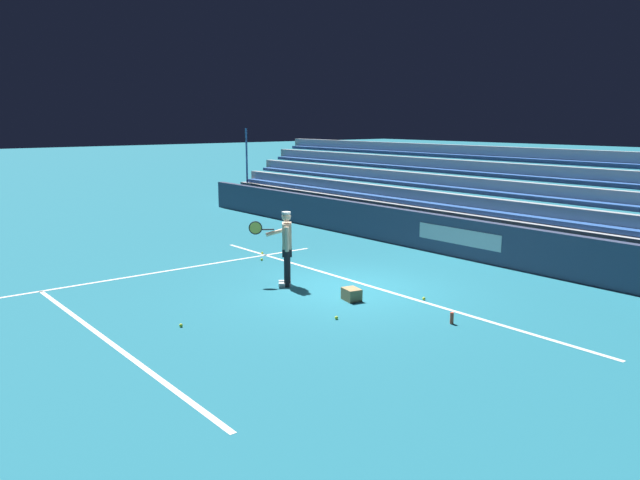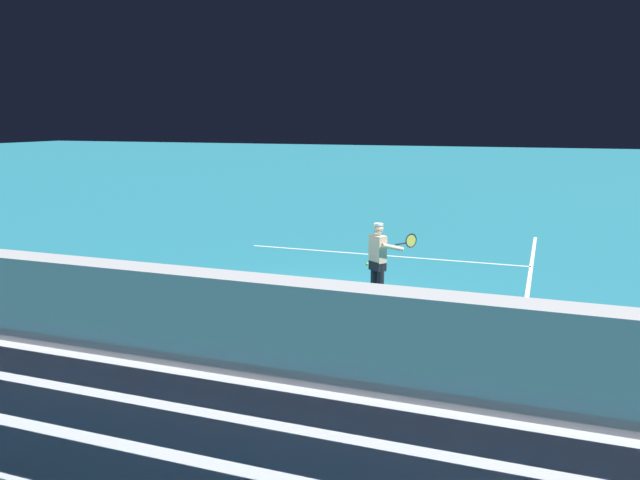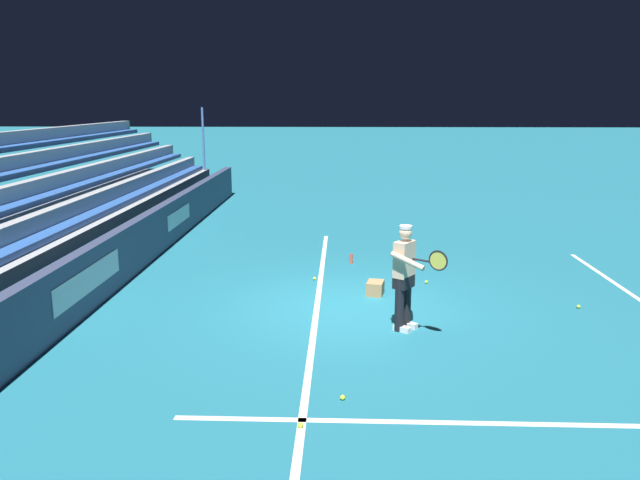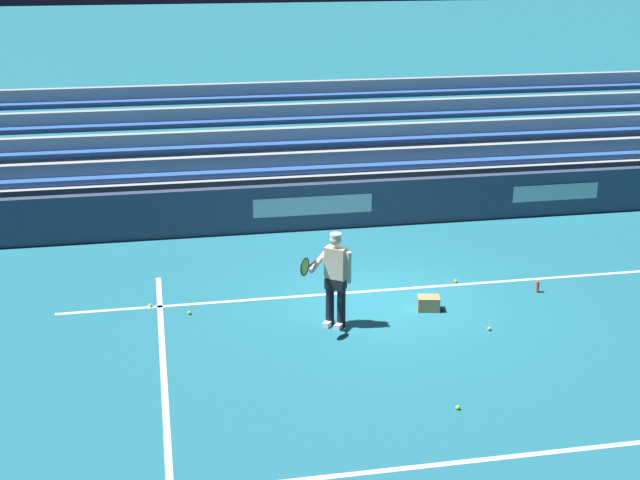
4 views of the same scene
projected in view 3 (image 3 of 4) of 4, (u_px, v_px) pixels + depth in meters
ground_plane at (345, 307)px, 11.22m from camera, size 160.00×160.00×0.00m
court_baseline_white at (317, 306)px, 11.24m from camera, size 12.00×0.10×0.01m
back_wall_sponsor_board at (94, 275)px, 11.28m from camera, size 27.17×0.25×1.10m
tennis_player at (405, 276)px, 9.93m from camera, size 0.97×0.82×1.71m
ball_box_cardboard at (375, 288)px, 11.91m from camera, size 0.45×0.38×0.26m
tennis_ball_far_left at (300, 425)px, 7.06m from camera, size 0.07×0.07×0.07m
tennis_ball_midcourt at (343, 397)px, 7.72m from camera, size 0.07×0.07×0.07m
tennis_ball_by_box at (426, 282)px, 12.64m from camera, size 0.07×0.07×0.07m
tennis_ball_far_right at (579, 307)px, 11.13m from camera, size 0.07×0.07×0.07m
tennis_ball_on_baseline at (314, 279)px, 12.89m from camera, size 0.07×0.07×0.07m
water_bottle at (351, 259)px, 14.20m from camera, size 0.07×0.07×0.22m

